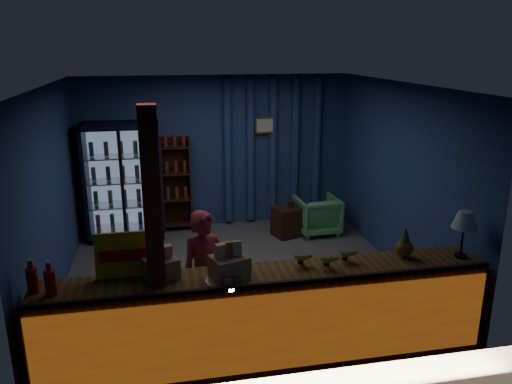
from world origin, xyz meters
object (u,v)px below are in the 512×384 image
at_px(green_chair, 317,215).
at_px(table_lamp, 465,222).
at_px(shopkeeper, 205,274).
at_px(pastry_tray, 228,279).

distance_m(green_chair, table_lamp, 3.51).
bearing_deg(table_lamp, green_chair, 97.67).
bearing_deg(shopkeeper, pastry_tray, -90.42).
relative_size(pastry_tray, table_lamp, 0.85).
height_order(shopkeeper, table_lamp, table_lamp).
bearing_deg(shopkeeper, green_chair, 38.92).
height_order(green_chair, table_lamp, table_lamp).
bearing_deg(pastry_tray, shopkeeper, 102.01).
relative_size(green_chair, pastry_tray, 1.61).
height_order(pastry_tray, table_lamp, table_lamp).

